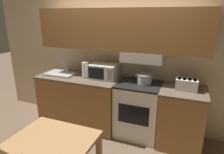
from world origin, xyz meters
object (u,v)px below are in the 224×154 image
object	(u,v)px
stove_range	(138,110)
cooking_pot	(144,78)
sink_basin	(61,73)
paper_towel_roll	(85,70)
microwave	(105,71)
dining_table	(54,150)
toaster	(187,84)

from	to	relation	value
stove_range	cooking_pot	world-z (taller)	cooking_pot
sink_basin	paper_towel_roll	world-z (taller)	same
stove_range	cooking_pot	xyz separation A→B (m)	(0.07, 0.05, 0.54)
microwave	dining_table	size ratio (longest dim) A/B	0.54
cooking_pot	microwave	world-z (taller)	microwave
sink_basin	paper_towel_roll	xyz separation A→B (m)	(0.52, -0.00, 0.12)
microwave	sink_basin	xyz separation A→B (m)	(-0.84, -0.10, -0.11)
microwave	sink_basin	bearing A→B (deg)	-172.95
paper_towel_roll	dining_table	bearing A→B (deg)	-73.86
microwave	stove_range	bearing A→B (deg)	-7.32
stove_range	dining_table	world-z (taller)	stove_range
stove_range	dining_table	distance (m)	1.63
dining_table	stove_range	bearing A→B (deg)	71.33
sink_basin	dining_table	size ratio (longest dim) A/B	0.64
paper_towel_roll	dining_table	xyz separation A→B (m)	(0.44, -1.51, -0.43)
paper_towel_roll	dining_table	world-z (taller)	paper_towel_roll
stove_range	toaster	xyz separation A→B (m)	(0.70, -0.01, 0.54)
microwave	toaster	world-z (taller)	microwave
cooking_pot	toaster	distance (m)	0.64
cooking_pot	sink_basin	size ratio (longest dim) A/B	0.61
cooking_pot	dining_table	world-z (taller)	cooking_pot
toaster	paper_towel_roll	bearing A→B (deg)	-179.40
microwave	paper_towel_roll	world-z (taller)	paper_towel_roll
sink_basin	dining_table	world-z (taller)	sink_basin
cooking_pot	stove_range	bearing A→B (deg)	-141.91
cooking_pot	toaster	xyz separation A→B (m)	(0.64, -0.06, 0.00)
stove_range	dining_table	bearing A→B (deg)	-108.67
cooking_pot	sink_basin	distance (m)	1.55
cooking_pot	dining_table	xyz separation A→B (m)	(-0.59, -1.59, -0.38)
microwave	paper_towel_roll	bearing A→B (deg)	-161.84
paper_towel_roll	toaster	bearing A→B (deg)	0.60
stove_range	microwave	xyz separation A→B (m)	(-0.64, 0.08, 0.58)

